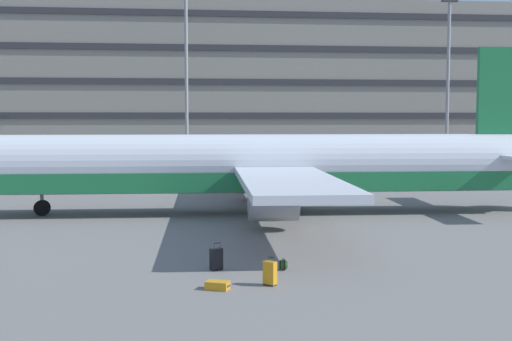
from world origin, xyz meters
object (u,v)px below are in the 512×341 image
at_px(backpack_large, 284,265).
at_px(suitcase_teal, 217,285).
at_px(suitcase_red, 216,259).
at_px(suitcase_black, 270,273).
at_px(airliner, 261,166).

bearing_deg(backpack_large, suitcase_teal, -135.99).
bearing_deg(suitcase_red, suitcase_black, -54.44).
xyz_separation_m(airliner, suitcase_teal, (-3.34, -16.99, -2.62)).
bearing_deg(suitcase_teal, backpack_large, 44.01).
height_order(suitcase_teal, backpack_large, backpack_large).
relative_size(suitcase_red, backpack_large, 2.25).
height_order(suitcase_red, suitcase_black, suitcase_red).
bearing_deg(airliner, backpack_large, -93.08).
bearing_deg(airliner, suitcase_red, -102.84).
distance_m(suitcase_teal, suitcase_red, 2.72).
bearing_deg(suitcase_teal, suitcase_black, 10.74).
distance_m(suitcase_red, suitcase_black, 2.91).
bearing_deg(airliner, suitcase_teal, -101.11).
bearing_deg(suitcase_teal, suitcase_red, 88.29).
relative_size(airliner, suitcase_teal, 43.90).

